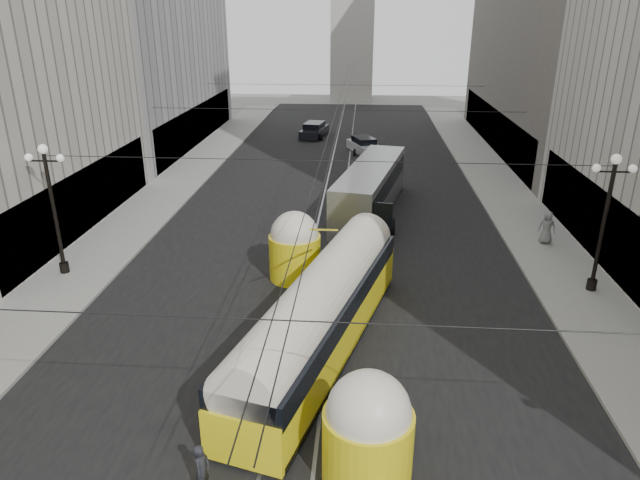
% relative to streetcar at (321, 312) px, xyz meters
% --- Properties ---
extents(road, '(20.00, 85.00, 0.02)m').
position_rel_streetcar_xyz_m(road, '(-0.50, 20.31, -1.68)').
color(road, black).
rests_on(road, ground).
extents(sidewalk_left, '(4.00, 72.00, 0.15)m').
position_rel_streetcar_xyz_m(sidewalk_left, '(-12.50, 23.81, -1.60)').
color(sidewalk_left, gray).
rests_on(sidewalk_left, ground).
extents(sidewalk_right, '(4.00, 72.00, 0.15)m').
position_rel_streetcar_xyz_m(sidewalk_right, '(11.50, 23.81, -1.60)').
color(sidewalk_right, gray).
rests_on(sidewalk_right, ground).
extents(rail_left, '(0.12, 85.00, 0.04)m').
position_rel_streetcar_xyz_m(rail_left, '(-1.25, 20.31, -1.68)').
color(rail_left, gray).
rests_on(rail_left, ground).
extents(rail_right, '(0.12, 85.00, 0.04)m').
position_rel_streetcar_xyz_m(rail_right, '(0.25, 20.31, -1.68)').
color(rail_right, gray).
rests_on(rail_right, ground).
extents(lamppost_left_mid, '(1.86, 0.44, 6.37)m').
position_rel_streetcar_xyz_m(lamppost_left_mid, '(-13.10, 5.81, 2.07)').
color(lamppost_left_mid, black).
rests_on(lamppost_left_mid, sidewalk_left).
extents(lamppost_right_mid, '(1.86, 0.44, 6.37)m').
position_rel_streetcar_xyz_m(lamppost_right_mid, '(12.10, 5.81, 2.07)').
color(lamppost_right_mid, black).
rests_on(lamppost_right_mid, sidewalk_right).
extents(catenary, '(25.00, 72.00, 0.23)m').
position_rel_streetcar_xyz_m(catenary, '(-0.38, 19.30, 4.20)').
color(catenary, black).
rests_on(catenary, ground).
extents(streetcar, '(5.95, 15.22, 3.43)m').
position_rel_streetcar_xyz_m(streetcar, '(0.00, 0.00, 0.00)').
color(streetcar, yellow).
rests_on(streetcar, ground).
extents(city_bus, '(4.90, 12.41, 3.06)m').
position_rel_streetcar_xyz_m(city_bus, '(1.96, 16.54, -0.00)').
color(city_bus, '#979A9C').
rests_on(city_bus, ground).
extents(sedan_white_far, '(3.34, 4.78, 1.39)m').
position_rel_streetcar_xyz_m(sedan_white_far, '(1.49, 33.48, -1.05)').
color(sedan_white_far, white).
rests_on(sedan_white_far, ground).
extents(sedan_dark_far, '(2.80, 5.09, 1.52)m').
position_rel_streetcar_xyz_m(sedan_dark_far, '(-3.67, 40.00, -0.99)').
color(sedan_dark_far, black).
rests_on(sedan_dark_far, ground).
extents(pedestrian_crossing_a, '(0.48, 0.64, 1.61)m').
position_rel_streetcar_xyz_m(pedestrian_crossing_a, '(-2.62, -7.23, -0.87)').
color(pedestrian_crossing_a, black).
rests_on(pedestrian_crossing_a, ground).
extents(pedestrian_sidewalk_right, '(1.01, 0.75, 1.85)m').
position_rel_streetcar_xyz_m(pedestrian_sidewalk_right, '(11.62, 11.49, -0.60)').
color(pedestrian_sidewalk_right, slate).
rests_on(pedestrian_sidewalk_right, sidewalk_right).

